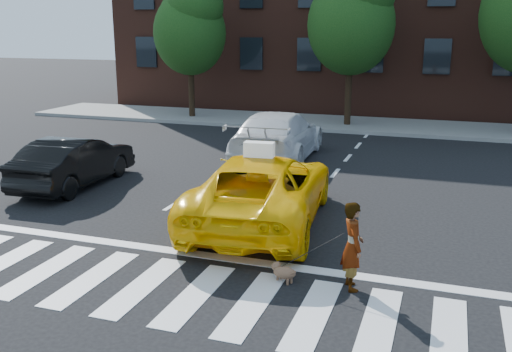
# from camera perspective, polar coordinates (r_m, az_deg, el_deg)

# --- Properties ---
(ground) EXTENTS (120.00, 120.00, 0.00)m
(ground) POSITION_cam_1_polar(r_m,az_deg,el_deg) (10.12, -11.32, -10.78)
(ground) COLOR black
(ground) RESTS_ON ground
(crosswalk) EXTENTS (13.00, 2.40, 0.01)m
(crosswalk) POSITION_cam_1_polar(r_m,az_deg,el_deg) (10.12, -11.32, -10.75)
(crosswalk) COLOR silver
(crosswalk) RESTS_ON ground
(stop_line) EXTENTS (12.00, 0.30, 0.01)m
(stop_line) POSITION_cam_1_polar(r_m,az_deg,el_deg) (11.41, -7.29, -7.58)
(stop_line) COLOR silver
(stop_line) RESTS_ON ground
(sidewalk_far) EXTENTS (30.00, 4.00, 0.15)m
(sidewalk_far) POSITION_cam_1_polar(r_m,az_deg,el_deg) (26.13, 8.19, 5.21)
(sidewalk_far) COLOR slate
(sidewalk_far) RESTS_ON ground
(tree_left) EXTENTS (3.39, 3.38, 6.50)m
(tree_left) POSITION_cam_1_polar(r_m,az_deg,el_deg) (27.46, -6.59, 14.87)
(tree_left) COLOR black
(tree_left) RESTS_ON ground
(tree_mid) EXTENTS (3.69, 3.69, 7.10)m
(tree_mid) POSITION_cam_1_polar(r_m,az_deg,el_deg) (25.20, 9.61, 15.73)
(tree_mid) COLOR black
(tree_mid) RESTS_ON ground
(taxi) EXTENTS (3.20, 5.90, 1.57)m
(taxi) POSITION_cam_1_polar(r_m,az_deg,el_deg) (12.78, 0.60, -1.29)
(taxi) COLOR #FFC005
(taxi) RESTS_ON ground
(black_sedan) EXTENTS (1.63, 4.25, 1.38)m
(black_sedan) POSITION_cam_1_polar(r_m,az_deg,el_deg) (16.58, -17.70, 1.39)
(black_sedan) COLOR black
(black_sedan) RESTS_ON ground
(white_suv) EXTENTS (2.58, 5.73, 1.63)m
(white_suv) POSITION_cam_1_polar(r_m,az_deg,el_deg) (18.91, 2.18, 4.04)
(white_suv) COLOR silver
(white_suv) RESTS_ON ground
(woman) EXTENTS (0.57, 0.66, 1.53)m
(woman) POSITION_cam_1_polar(r_m,az_deg,el_deg) (9.71, 9.63, -6.91)
(woman) COLOR #999999
(woman) RESTS_ON ground
(dog) EXTENTS (0.53, 0.37, 0.32)m
(dog) POSITION_cam_1_polar(r_m,az_deg,el_deg) (10.06, 2.68, -9.51)
(dog) COLOR #886345
(dog) RESTS_ON ground
(taxi_sign) EXTENTS (0.68, 0.35, 0.32)m
(taxi_sign) POSITION_cam_1_polar(r_m,az_deg,el_deg) (12.37, 0.32, 2.68)
(taxi_sign) COLOR white
(taxi_sign) RESTS_ON taxi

